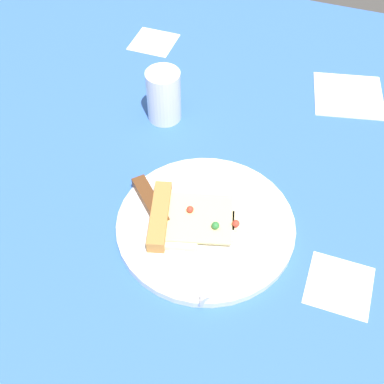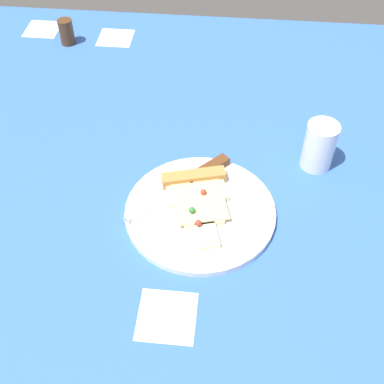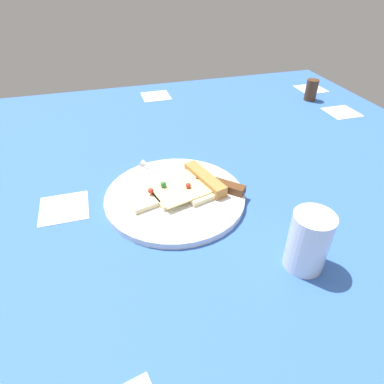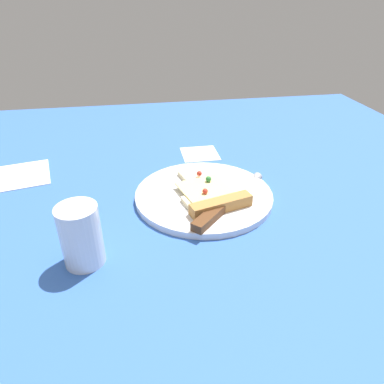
% 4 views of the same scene
% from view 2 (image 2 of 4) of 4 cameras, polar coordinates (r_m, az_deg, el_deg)
% --- Properties ---
extents(ground_plane, '(1.41, 1.41, 0.03)m').
position_cam_2_polar(ground_plane, '(0.92, 1.79, -1.95)').
color(ground_plane, '#3360B7').
rests_on(ground_plane, ground).
extents(plate, '(0.27, 0.27, 0.01)m').
position_cam_2_polar(plate, '(0.89, 0.97, -2.30)').
color(plate, silver).
rests_on(plate, ground_plane).
extents(pizza_slice, '(0.13, 0.19, 0.02)m').
position_cam_2_polar(pizza_slice, '(0.89, 0.67, -0.46)').
color(pizza_slice, beige).
rests_on(pizza_slice, plate).
extents(knife, '(0.18, 0.19, 0.02)m').
position_cam_2_polar(knife, '(0.92, -0.36, 1.19)').
color(knife, silver).
rests_on(knife, plate).
extents(drinking_glass, '(0.06, 0.06, 0.10)m').
position_cam_2_polar(drinking_glass, '(0.98, 14.64, 5.24)').
color(drinking_glass, white).
rests_on(drinking_glass, ground_plane).
extents(pepper_shaker, '(0.04, 0.04, 0.07)m').
position_cam_2_polar(pepper_shaker, '(1.37, -14.45, 17.64)').
color(pepper_shaker, '#4C2D19').
rests_on(pepper_shaker, ground_plane).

